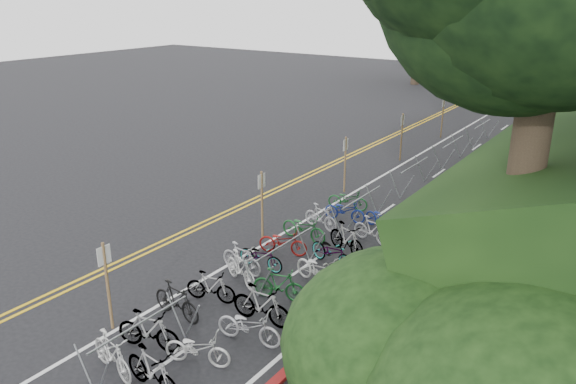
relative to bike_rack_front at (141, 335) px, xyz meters
name	(u,v)px	position (x,y,z in m)	size (l,w,h in m)	color
ground	(145,290)	(-2.78, 2.51, -0.88)	(120.00, 120.00, 0.00)	black
road_markings	(334,197)	(-2.15, 12.61, -0.87)	(7.47, 80.00, 0.01)	gold
red_curb	(465,208)	(2.92, 14.51, -0.83)	(0.25, 28.00, 0.10)	maroon
bike_rack_front	(141,335)	(0.00, 0.00, 0.00)	(1.16, 2.91, 1.21)	gray
bike_racks_rest	(414,171)	(0.22, 15.51, -0.02)	(1.14, 23.00, 1.17)	gray
signpost_near	(107,280)	(-1.93, 0.63, 0.54)	(0.08, 0.40, 2.47)	brown
signposts_rest	(376,146)	(-2.18, 16.51, 0.55)	(0.08, 18.40, 2.50)	brown
bike_front	(242,258)	(-1.11, 5.01, -0.39)	(1.62, 0.46, 0.98)	#9E9EA3
bike_valet	(280,266)	(0.18, 5.28, -0.39)	(3.36, 14.03, 1.08)	beige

